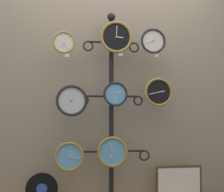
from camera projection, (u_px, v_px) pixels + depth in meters
The scene contains 15 objects.
shop_wall at pixel (109, 68), 3.31m from camera, with size 4.40×0.04×2.80m.
display_stand at pixel (111, 136), 3.12m from camera, with size 0.79×0.42×1.94m.
clock_top_left at pixel (64, 42), 3.02m from camera, with size 0.22×0.04×0.22m.
clock_top_center at pixel (116, 37), 3.07m from camera, with size 0.32×0.04×0.32m.
clock_top_right at pixel (153, 41), 3.15m from camera, with size 0.26×0.04×0.26m.
clock_middle_left at pixel (72, 101), 3.00m from camera, with size 0.31×0.04×0.31m.
clock_middle_center at pixel (115, 94), 3.05m from camera, with size 0.24×0.04×0.24m.
clock_middle_right at pixel (158, 92), 3.12m from camera, with size 0.29×0.04×0.29m.
clock_bottom_left at pixel (69, 157), 2.96m from camera, with size 0.28×0.04×0.28m.
clock_bottom_center at pixel (113, 152), 3.03m from camera, with size 0.30×0.04×0.30m.
vinyl_record at pixel (42, 189), 2.90m from camera, with size 0.30×0.01×0.30m.
picture_frame at pixel (179, 182), 3.13m from camera, with size 0.48×0.02×0.33m.
price_tag_upper at pixel (67, 55), 3.01m from camera, with size 0.04×0.00×0.03m.
price_tag_mid at pixel (121, 55), 3.07m from camera, with size 0.04×0.00×0.03m.
price_tag_lower at pixel (157, 55), 3.15m from camera, with size 0.04×0.00×0.03m.
Camera 1 is at (-0.44, -2.69, 0.91)m, focal length 50.00 mm.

